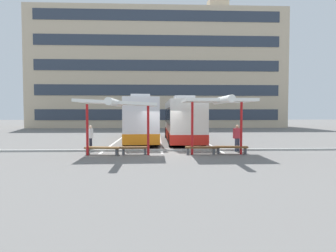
% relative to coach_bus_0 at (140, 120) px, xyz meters
% --- Properties ---
extents(ground_plane, '(160.00, 160.00, 0.00)m').
position_rel_coach_bus_0_xyz_m(ground_plane, '(1.70, -6.84, -1.78)').
color(ground_plane, slate).
extents(terminal_building, '(40.55, 10.43, 21.54)m').
position_rel_coach_bus_0_xyz_m(terminal_building, '(1.73, 25.36, 7.63)').
color(terminal_building, '#C6B293').
rests_on(terminal_building, ground).
extents(coach_bus_0, '(3.21, 11.38, 3.79)m').
position_rel_coach_bus_0_xyz_m(coach_bus_0, '(0.00, 0.00, 0.00)').
color(coach_bus_0, silver).
rests_on(coach_bus_0, ground).
extents(coach_bus_1, '(2.60, 10.55, 3.65)m').
position_rel_coach_bus_0_xyz_m(coach_bus_1, '(3.50, -0.68, -0.07)').
color(coach_bus_1, silver).
rests_on(coach_bus_1, ground).
extents(lane_stripe_0, '(0.16, 14.00, 0.01)m').
position_rel_coach_bus_0_xyz_m(lane_stripe_0, '(-1.93, -0.65, -1.77)').
color(lane_stripe_0, white).
rests_on(lane_stripe_0, ground).
extents(lane_stripe_1, '(0.16, 14.00, 0.01)m').
position_rel_coach_bus_0_xyz_m(lane_stripe_1, '(1.70, -0.65, -1.77)').
color(lane_stripe_1, white).
rests_on(lane_stripe_1, ground).
extents(lane_stripe_2, '(0.16, 14.00, 0.01)m').
position_rel_coach_bus_0_xyz_m(lane_stripe_2, '(5.32, -0.65, -1.77)').
color(lane_stripe_2, white).
rests_on(lane_stripe_2, ground).
extents(waiting_shelter_0, '(4.38, 4.45, 3.11)m').
position_rel_coach_bus_0_xyz_m(waiting_shelter_0, '(-0.79, -8.40, 1.07)').
color(waiting_shelter_0, red).
rests_on(waiting_shelter_0, ground).
extents(bench_0, '(2.01, 0.63, 0.45)m').
position_rel_coach_bus_0_xyz_m(bench_0, '(-1.69, -7.98, -1.44)').
color(bench_0, brown).
rests_on(bench_0, ground).
extents(bench_1, '(1.53, 0.43, 0.45)m').
position_rel_coach_bus_0_xyz_m(bench_1, '(0.11, -7.97, -1.45)').
color(bench_1, brown).
rests_on(bench_1, ground).
extents(waiting_shelter_1, '(3.80, 4.74, 3.21)m').
position_rel_coach_bus_0_xyz_m(waiting_shelter_1, '(4.79, -8.38, 1.20)').
color(waiting_shelter_1, red).
rests_on(waiting_shelter_1, ground).
extents(bench_2, '(1.78, 0.51, 0.45)m').
position_rel_coach_bus_0_xyz_m(bench_2, '(3.89, -8.03, -1.44)').
color(bench_2, brown).
rests_on(bench_2, ground).
extents(bench_3, '(1.86, 0.62, 0.45)m').
position_rel_coach_bus_0_xyz_m(bench_3, '(5.69, -7.94, -1.44)').
color(bench_3, brown).
rests_on(bench_3, ground).
extents(platform_kerb, '(44.00, 0.24, 0.12)m').
position_rel_coach_bus_0_xyz_m(platform_kerb, '(1.70, -6.50, -1.72)').
color(platform_kerb, '#ADADA8').
rests_on(platform_kerb, ground).
extents(waiting_passenger_0, '(0.51, 0.32, 1.64)m').
position_rel_coach_bus_0_xyz_m(waiting_passenger_0, '(6.30, -6.92, -0.83)').
color(waiting_passenger_0, '#33384C').
rests_on(waiting_passenger_0, ground).
extents(waiting_passenger_1, '(0.40, 0.51, 1.59)m').
position_rel_coach_bus_0_xyz_m(waiting_passenger_1, '(-2.77, -6.03, -0.87)').
color(waiting_passenger_1, black).
rests_on(waiting_passenger_1, ground).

